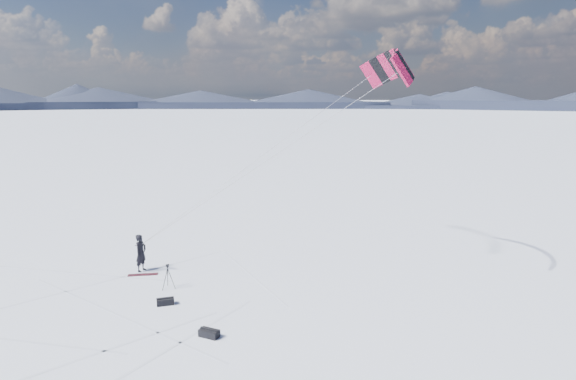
% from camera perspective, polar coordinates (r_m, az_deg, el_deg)
% --- Properties ---
extents(ground, '(1800.00, 1800.00, 0.00)m').
position_cam_1_polar(ground, '(22.81, -18.71, -12.28)').
color(ground, white).
extents(horizon_hills, '(704.84, 706.81, 8.00)m').
position_cam_1_polar(horizon_hills, '(21.86, -19.18, -5.32)').
color(horizon_hills, black).
rests_on(horizon_hills, ground).
extents(snow_tracks, '(17.62, 10.25, 0.01)m').
position_cam_1_polar(snow_tracks, '(22.67, -17.95, -12.37)').
color(snow_tracks, silver).
rests_on(snow_tracks, ground).
extents(snowkiter, '(0.59, 0.78, 1.93)m').
position_cam_1_polar(snowkiter, '(26.09, -16.92, -9.16)').
color(snowkiter, black).
rests_on(snowkiter, ground).
extents(snowboard, '(1.47, 0.71, 0.04)m').
position_cam_1_polar(snowboard, '(25.52, -16.82, -9.58)').
color(snowboard, maroon).
rests_on(snowboard, ground).
extents(tripod, '(0.54, 0.62, 1.18)m').
position_cam_1_polar(tripod, '(23.29, -14.05, -9.50)').
color(tripod, black).
rests_on(tripod, ground).
extents(gear_bag_a, '(0.81, 0.63, 0.33)m').
position_cam_1_polar(gear_bag_a, '(21.84, -14.33, -12.69)').
color(gear_bag_a, black).
rests_on(gear_bag_a, ground).
extents(gear_bag_b, '(0.82, 0.55, 0.34)m').
position_cam_1_polar(gear_bag_b, '(18.91, -9.33, -16.38)').
color(gear_bag_b, black).
rests_on(gear_bag_b, ground).
extents(power_kite, '(13.56, 6.02, 9.72)m').
position_cam_1_polar(power_kite, '(25.05, 12.21, 13.96)').
color(power_kite, '#B91443').
rests_on(power_kite, ground).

